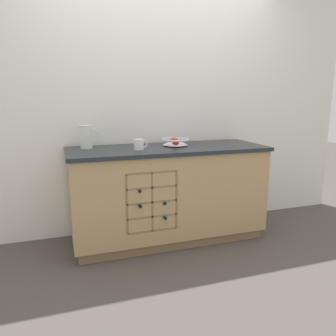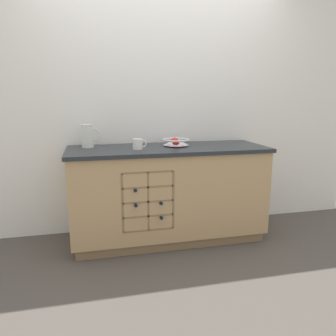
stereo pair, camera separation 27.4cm
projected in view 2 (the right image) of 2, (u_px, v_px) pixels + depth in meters
ground_plane at (168, 238)px, 3.20m from camera, size 14.00×14.00×0.00m
back_wall at (159, 104)px, 3.30m from camera, size 4.40×0.06×2.55m
kitchen_island at (168, 193)px, 3.10m from camera, size 1.83×0.68×0.89m
fruit_bowl at (176, 141)px, 3.08m from camera, size 0.26×0.26×0.08m
white_pitcher at (88, 135)px, 2.98m from camera, size 0.17×0.11×0.21m
ceramic_mug at (138, 144)px, 2.88m from camera, size 0.12×0.09×0.09m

